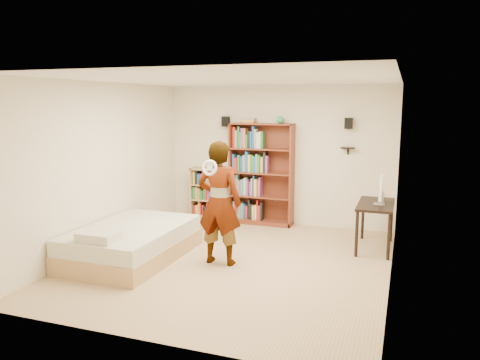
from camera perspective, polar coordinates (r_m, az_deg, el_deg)
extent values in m
cube|color=tan|center=(7.15, -0.83, -9.98)|extent=(4.50, 5.00, 0.01)
cube|color=#F1E4CE|center=(9.18, 4.62, 3.01)|extent=(4.50, 0.02, 2.70)
cube|color=#F1E4CE|center=(4.60, -11.83, -3.70)|extent=(4.50, 0.02, 2.70)
cube|color=#F1E4CE|center=(7.88, -16.37, 1.58)|extent=(0.02, 5.00, 2.70)
cube|color=#F1E4CE|center=(6.40, 18.39, -0.29)|extent=(0.02, 5.00, 2.70)
cube|color=white|center=(6.75, -0.88, 12.18)|extent=(4.50, 5.00, 0.02)
cube|color=silver|center=(9.10, 4.68, 11.27)|extent=(4.50, 0.06, 0.06)
cube|color=silver|center=(4.52, -12.21, 12.91)|extent=(4.50, 0.06, 0.06)
cube|color=silver|center=(7.80, -16.65, 11.21)|extent=(0.06, 5.00, 0.06)
cube|color=silver|center=(6.32, 18.75, 11.60)|extent=(0.06, 5.00, 0.06)
cube|color=black|center=(9.36, -1.75, 7.15)|extent=(0.14, 0.12, 0.20)
cube|color=black|center=(8.78, 13.10, 6.75)|extent=(0.14, 0.12, 0.20)
cube|color=black|center=(8.82, 13.00, 3.83)|extent=(0.25, 0.16, 0.02)
imported|color=black|center=(6.87, -2.54, -2.82)|extent=(0.67, 0.45, 1.84)
torus|color=white|center=(6.46, -3.73, 1.50)|extent=(0.22, 0.08, 0.23)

